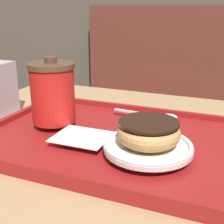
% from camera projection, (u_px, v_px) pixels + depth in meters
% --- Properties ---
extents(booth_bench, '(1.19, 0.44, 1.00)m').
position_uv_depth(booth_bench, '(193.00, 155.00, 1.50)').
color(booth_bench, brown).
rests_on(booth_bench, ground_plane).
extents(cafe_table, '(0.84, 0.74, 0.74)m').
position_uv_depth(cafe_table, '(110.00, 214.00, 0.69)').
color(cafe_table, tan).
rests_on(cafe_table, ground_plane).
extents(serving_tray, '(0.50, 0.36, 0.02)m').
position_uv_depth(serving_tray, '(112.00, 140.00, 0.61)').
color(serving_tray, maroon).
rests_on(serving_tray, cafe_table).
extents(napkin_paper, '(0.10, 0.09, 0.00)m').
position_uv_depth(napkin_paper, '(82.00, 137.00, 0.58)').
color(napkin_paper, white).
rests_on(napkin_paper, serving_tray).
extents(coffee_cup_front, '(0.09, 0.09, 0.14)m').
position_uv_depth(coffee_cup_front, '(53.00, 92.00, 0.64)').
color(coffee_cup_front, red).
rests_on(coffee_cup_front, serving_tray).
extents(plate_with_chocolate_donut, '(0.15, 0.15, 0.01)m').
position_uv_depth(plate_with_chocolate_donut, '(148.00, 146.00, 0.52)').
color(plate_with_chocolate_donut, white).
rests_on(plate_with_chocolate_donut, serving_tray).
extents(donut_chocolate_glazed, '(0.11, 0.11, 0.04)m').
position_uv_depth(donut_chocolate_glazed, '(149.00, 132.00, 0.51)').
color(donut_chocolate_glazed, tan).
rests_on(donut_chocolate_glazed, plate_with_chocolate_donut).
extents(spoon, '(0.15, 0.03, 0.01)m').
position_uv_depth(spoon, '(160.00, 115.00, 0.68)').
color(spoon, silver).
rests_on(spoon, serving_tray).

